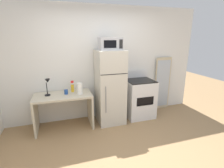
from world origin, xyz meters
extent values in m
plane|color=#9E7A51|center=(0.00, 0.00, 0.00)|extent=(12.00, 12.00, 0.00)
cube|color=white|center=(0.00, 1.70, 1.30)|extent=(5.00, 0.10, 2.60)
cube|color=beige|center=(-0.88, 1.32, 0.73)|extent=(1.18, 0.62, 0.04)
cube|color=beige|center=(-1.45, 1.32, 0.35)|extent=(0.04, 0.62, 0.71)
cube|color=beige|center=(-0.31, 1.32, 0.35)|extent=(0.04, 0.62, 0.71)
cylinder|color=black|center=(-1.18, 1.35, 0.76)|extent=(0.11, 0.11, 0.02)
cylinder|color=black|center=(-1.18, 1.35, 0.90)|extent=(0.02, 0.02, 0.26)
cone|color=black|center=(-1.15, 1.33, 1.07)|extent=(0.10, 0.10, 0.08)
cylinder|color=yellow|center=(-0.67, 1.45, 0.83)|extent=(0.06, 0.06, 0.16)
cylinder|color=white|center=(-0.67, 1.45, 0.93)|extent=(0.02, 0.02, 0.04)
cube|color=red|center=(-0.67, 1.44, 0.98)|extent=(0.06, 0.03, 0.04)
cylinder|color=#264C99|center=(-0.81, 1.33, 0.80)|extent=(0.08, 0.08, 0.09)
cylinder|color=white|center=(-0.53, 1.24, 0.87)|extent=(0.11, 0.11, 0.24)
cube|color=beige|center=(0.15, 1.31, 0.82)|extent=(0.59, 0.63, 1.64)
cube|color=black|center=(0.15, 0.99, 1.18)|extent=(0.58, 0.00, 0.01)
cylinder|color=gray|center=(-0.04, 0.98, 0.66)|extent=(0.02, 0.02, 0.58)
cube|color=#B7B7BC|center=(0.15, 1.29, 1.77)|extent=(0.46, 0.34, 0.26)
cube|color=black|center=(0.10, 1.12, 1.77)|extent=(0.26, 0.01, 0.15)
cube|color=black|center=(0.33, 1.12, 1.77)|extent=(0.07, 0.01, 0.18)
cube|color=white|center=(0.90, 1.33, 0.45)|extent=(0.66, 0.60, 0.90)
cube|color=black|center=(0.90, 1.33, 0.91)|extent=(0.63, 0.58, 0.02)
cube|color=white|center=(0.90, 1.61, 1.01)|extent=(0.66, 0.04, 0.18)
cube|color=black|center=(0.90, 1.03, 0.50)|extent=(0.42, 0.01, 0.20)
cube|color=#C6B793|center=(1.70, 1.59, 0.70)|extent=(0.44, 0.03, 1.40)
cube|color=#B2BCC6|center=(1.70, 1.57, 0.70)|extent=(0.39, 0.00, 1.26)
camera|label=1|loc=(-0.92, -2.20, 1.93)|focal=27.37mm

